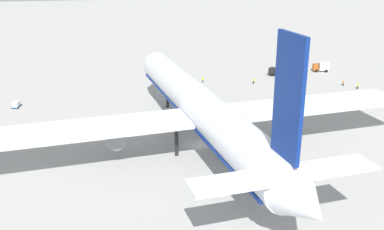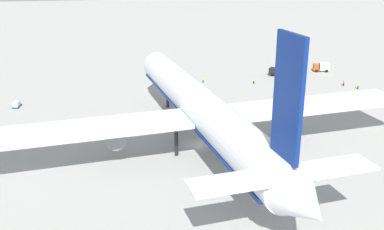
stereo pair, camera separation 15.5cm
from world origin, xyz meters
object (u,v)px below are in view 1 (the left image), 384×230
(service_truck_0, at_px, (280,72))
(ground_worker_3, at_px, (254,81))
(ground_worker_0, at_px, (343,83))
(ground_worker_4, at_px, (300,79))
(service_truck_3, at_px, (321,67))
(ground_worker_2, at_px, (358,86))
(baggage_cart_1, at_px, (16,104))
(ground_worker_1, at_px, (203,80))
(airliner, at_px, (202,108))

(service_truck_0, bearing_deg, ground_worker_3, 122.57)
(ground_worker_0, xyz_separation_m, ground_worker_4, (5.29, 10.30, 0.01))
(service_truck_3, xyz_separation_m, ground_worker_4, (-10.82, 11.44, -0.65))
(ground_worker_0, bearing_deg, service_truck_3, -4.07)
(ground_worker_3, bearing_deg, ground_worker_0, -105.13)
(ground_worker_0, relative_size, ground_worker_2, 0.96)
(baggage_cart_1, distance_m, ground_worker_2, 86.65)
(ground_worker_0, height_order, ground_worker_4, ground_worker_4)
(ground_worker_1, bearing_deg, ground_worker_0, -104.94)
(service_truck_3, xyz_separation_m, ground_worker_2, (-19.71, -1.06, -0.61))
(airliner, relative_size, service_truck_3, 15.71)
(ground_worker_0, height_order, ground_worker_1, ground_worker_1)
(airliner, distance_m, ground_worker_3, 46.98)
(ground_worker_3, height_order, ground_worker_4, ground_worker_3)
(baggage_cart_1, xyz_separation_m, ground_worker_3, (9.92, -60.99, 0.16))
(service_truck_3, relative_size, ground_worker_4, 3.00)
(service_truck_3, relative_size, ground_worker_1, 2.98)
(ground_worker_4, bearing_deg, baggage_cart_1, 96.82)
(ground_worker_0, height_order, ground_worker_2, ground_worker_2)
(baggage_cart_1, bearing_deg, ground_worker_0, -87.58)
(ground_worker_2, bearing_deg, airliner, 122.26)
(baggage_cart_1, bearing_deg, ground_worker_2, -90.02)
(service_truck_0, bearing_deg, service_truck_3, -77.09)
(ground_worker_1, distance_m, ground_worker_4, 27.20)
(service_truck_0, distance_m, ground_worker_2, 22.61)
(service_truck_3, distance_m, ground_worker_1, 38.76)
(service_truck_0, xyz_separation_m, ground_worker_4, (-7.49, -3.08, -0.45))
(ground_worker_0, bearing_deg, ground_worker_4, 62.79)
(airliner, relative_size, service_truck_0, 12.32)
(service_truck_3, height_order, ground_worker_1, service_truck_3)
(baggage_cart_1, bearing_deg, ground_worker_3, -80.77)
(airliner, height_order, ground_worker_3, airliner)
(airliner, bearing_deg, service_truck_0, -34.99)
(ground_worker_1, bearing_deg, service_truck_3, -80.78)
(ground_worker_0, relative_size, ground_worker_3, 0.97)
(service_truck_0, height_order, ground_worker_0, service_truck_0)
(ground_worker_0, bearing_deg, ground_worker_3, 74.87)
(baggage_cart_1, relative_size, ground_worker_0, 2.12)
(service_truck_0, height_order, ground_worker_4, service_truck_0)
(service_truck_0, bearing_deg, ground_worker_2, -136.44)
(service_truck_3, relative_size, ground_worker_2, 2.90)
(ground_worker_1, height_order, ground_worker_2, ground_worker_2)
(service_truck_3, relative_size, ground_worker_3, 2.94)
(service_truck_0, bearing_deg, airliner, 145.01)
(airliner, height_order, ground_worker_1, airliner)
(ground_worker_1, relative_size, ground_worker_2, 0.97)
(airliner, xyz_separation_m, ground_worker_2, (30.57, -48.45, -6.76))
(service_truck_3, height_order, ground_worker_2, service_truck_3)
(airliner, bearing_deg, ground_worker_3, -29.35)
(service_truck_0, distance_m, service_truck_3, 14.90)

